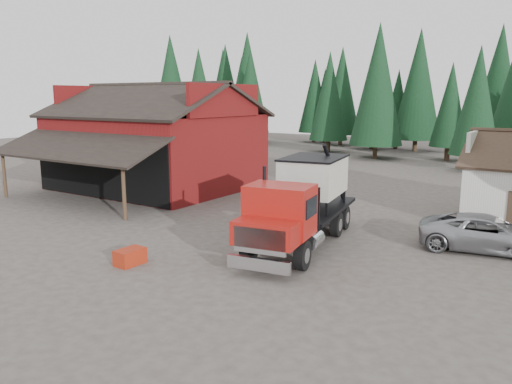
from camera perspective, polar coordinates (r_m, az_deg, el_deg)
The scene contains 9 objects.
ground at distance 21.22m, azimuth -8.70°, elevation -6.33°, with size 120.00×120.00×0.00m, color #473C37.
red_barn at distance 35.22m, azimuth -11.42°, elevation 4.88°, with size 12.80×13.63×7.18m.
conifer_backdrop at distance 58.94m, azimuth 19.75°, elevation 4.15°, with size 76.00×16.00×16.00m, color black, non-canonical shape.
near_pine_a at distance 55.86m, azimuth -6.50°, elevation 10.95°, with size 4.40×4.40×11.40m.
near_pine_b at distance 45.65m, azimuth 23.97°, elevation 9.51°, with size 3.96×3.96×10.40m.
near_pine_d at distance 52.10m, azimuth 13.76°, elevation 11.83°, with size 5.28×5.28×13.40m.
feed_truck at distance 21.09m, azimuth 5.29°, elevation -0.89°, with size 3.96×9.50×4.16m.
silver_car at distance 22.44m, azimuth 24.97°, elevation -4.32°, with size 2.45×5.32×1.48m, color #98999F.
equip_box at distance 19.48m, azimuth -14.20°, elevation -7.19°, with size 0.70×1.10×0.60m, color maroon.
Camera 1 is at (13.66, -15.00, 6.22)m, focal length 35.00 mm.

